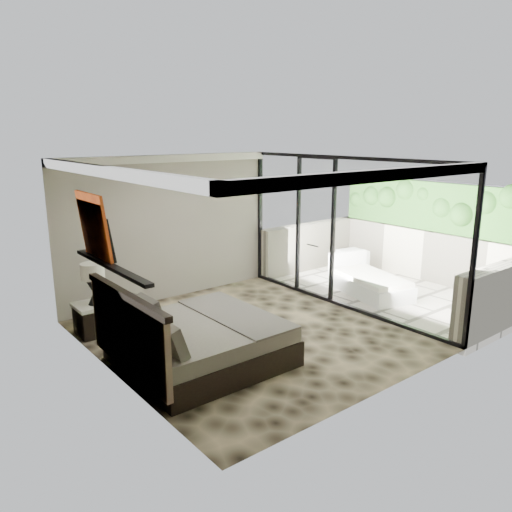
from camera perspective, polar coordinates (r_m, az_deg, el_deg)
floor at (r=8.21m, az=-0.90°, el=-9.02°), size 5.00×5.00×0.00m
ceiling at (r=7.57m, az=-0.98°, el=10.82°), size 4.50×5.00×0.02m
back_wall at (r=9.82m, az=-9.85°, el=3.15°), size 4.50×0.02×2.80m
left_wall at (r=6.69m, az=-16.32°, el=-2.25°), size 0.02×5.00×2.80m
glass_wall at (r=9.29m, az=10.14°, el=2.52°), size 0.08×5.00×2.80m
terrace_slab at (r=10.79m, az=15.11°, el=-4.17°), size 3.00×5.00×0.12m
parapet_far at (r=11.72m, az=19.25°, el=0.05°), size 0.30×5.00×1.10m
foliage_hedge at (r=11.52m, az=19.68°, el=5.37°), size 0.36×4.60×1.10m
picture_ledge at (r=6.78m, az=-16.24°, el=-1.16°), size 0.12×2.20×0.05m
bed at (r=7.17m, az=-7.05°, el=-9.57°), size 2.19×2.12×1.21m
nightstand at (r=8.58m, az=-18.05°, el=-6.70°), size 0.66×0.66×0.56m
table_lamp at (r=8.34m, az=-18.12°, el=-2.43°), size 0.37×0.37×0.68m
abstract_canvas at (r=7.10m, az=-18.07°, el=3.31°), size 0.13×0.90×0.90m
framed_print at (r=6.97m, az=-16.98°, el=1.94°), size 0.11×0.50×0.60m
ottoman at (r=11.79m, az=10.95°, el=-0.69°), size 0.63×0.63×0.56m
lounger at (r=10.47m, az=12.71°, el=-2.98°), size 1.33×1.97×0.70m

